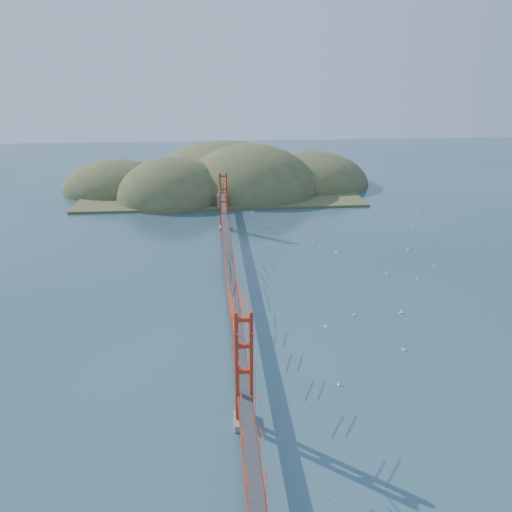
{
  "coord_description": "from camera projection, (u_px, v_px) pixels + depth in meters",
  "views": [
    {
      "loc": [
        -2.41,
        -67.94,
        31.32
      ],
      "look_at": [
        3.81,
        0.0,
        5.3
      ],
      "focal_mm": 35.0,
      "sensor_mm": 36.0,
      "label": 1
    }
  ],
  "objects": [
    {
      "name": "sailboat_12",
      "position": [
        252.0,
        212.0,
        114.2
      ],
      "size": [
        0.49,
        0.44,
        0.56
      ],
      "color": "white",
      "rests_on": "ground"
    },
    {
      "name": "ground",
      "position": [
        231.0,
        290.0,
        74.58
      ],
      "size": [
        320.0,
        320.0,
        0.0
      ],
      "primitive_type": "plane",
      "color": "#2B4956",
      "rests_on": "ground"
    },
    {
      "name": "sailboat_14",
      "position": [
        354.0,
        315.0,
        66.87
      ],
      "size": [
        0.62,
        0.62,
        0.64
      ],
      "color": "white",
      "rests_on": "ground"
    },
    {
      "name": "sailboat_2",
      "position": [
        401.0,
        312.0,
        67.53
      ],
      "size": [
        0.6,
        0.49,
        0.71
      ],
      "color": "white",
      "rests_on": "ground"
    },
    {
      "name": "sailboat_8",
      "position": [
        413.0,
        227.0,
        103.28
      ],
      "size": [
        0.59,
        0.51,
        0.68
      ],
      "color": "white",
      "rests_on": "ground"
    },
    {
      "name": "sailboat_4",
      "position": [
        418.0,
        278.0,
        78.3
      ],
      "size": [
        0.49,
        0.52,
        0.59
      ],
      "color": "white",
      "rests_on": "ground"
    },
    {
      "name": "sailboat_0",
      "position": [
        326.0,
        326.0,
        63.99
      ],
      "size": [
        0.55,
        0.56,
        0.63
      ],
      "color": "white",
      "rests_on": "ground"
    },
    {
      "name": "sailboat_10",
      "position": [
        338.0,
        384.0,
        52.31
      ],
      "size": [
        0.48,
        0.56,
        0.64
      ],
      "color": "white",
      "rests_on": "ground"
    },
    {
      "name": "sailboat_6",
      "position": [
        403.0,
        349.0,
        58.77
      ],
      "size": [
        0.55,
        0.55,
        0.59
      ],
      "color": "white",
      "rests_on": "ground"
    },
    {
      "name": "sailboat_3",
      "position": [
        336.0,
        252.0,
        89.18
      ],
      "size": [
        0.67,
        0.67,
        0.74
      ],
      "color": "white",
      "rests_on": "ground"
    },
    {
      "name": "far_headlands",
      "position": [
        228.0,
        187.0,
        138.52
      ],
      "size": [
        84.0,
        58.0,
        25.0
      ],
      "color": "brown",
      "rests_on": "ground"
    },
    {
      "name": "sailboat_15",
      "position": [
        326.0,
        217.0,
        109.96
      ],
      "size": [
        0.55,
        0.55,
        0.61
      ],
      "color": "white",
      "rests_on": "ground"
    },
    {
      "name": "sailboat_9",
      "position": [
        434.0,
        265.0,
        83.4
      ],
      "size": [
        0.55,
        0.55,
        0.59
      ],
      "color": "white",
      "rests_on": "ground"
    },
    {
      "name": "sailboat_16",
      "position": [
        314.0,
        242.0,
        94.68
      ],
      "size": [
        0.62,
        0.58,
        0.7
      ],
      "color": "white",
      "rests_on": "ground"
    },
    {
      "name": "sailboat_1",
      "position": [
        387.0,
        273.0,
        80.22
      ],
      "size": [
        0.62,
        0.62,
        0.66
      ],
      "color": "white",
      "rests_on": "ground"
    },
    {
      "name": "bridge",
      "position": [
        230.0,
        245.0,
        72.26
      ],
      "size": [
        2.2,
        94.4,
        12.0
      ],
      "color": "gray",
      "rests_on": "ground"
    },
    {
      "name": "sailboat_17",
      "position": [
        418.0,
        214.0,
        112.59
      ],
      "size": [
        0.51,
        0.49,
        0.57
      ],
      "color": "white",
      "rests_on": "ground"
    },
    {
      "name": "sailboat_7",
      "position": [
        408.0,
        249.0,
        90.77
      ],
      "size": [
        0.64,
        0.54,
        0.74
      ],
      "color": "white",
      "rests_on": "ground"
    }
  ]
}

